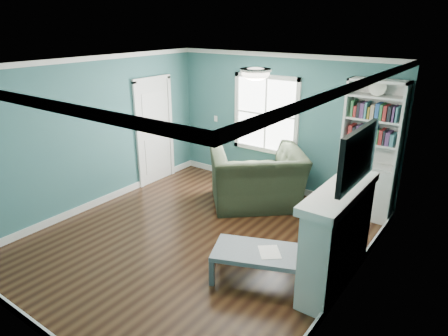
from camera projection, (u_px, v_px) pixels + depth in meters
The scene contains 13 objects.
floor at pixel (197, 240), 6.08m from camera, with size 5.00×5.00×0.00m, color black.
room_walls at pixel (194, 140), 5.53m from camera, with size 5.00×5.00×5.00m.
trim at pixel (195, 163), 5.65m from camera, with size 4.50×5.00×2.60m.
window at pixel (266, 114), 7.63m from camera, with size 1.40×0.06×1.50m.
bookshelf at pixel (368, 164), 6.54m from camera, with size 0.90×0.35×2.31m.
fireplace at pixel (338, 239), 4.87m from camera, with size 0.44×1.58×1.30m.
tv at pixel (358, 156), 4.43m from camera, with size 0.06×1.10×0.65m, color black.
door at pixel (155, 130), 7.99m from camera, with size 0.12×0.98×2.17m.
ceiling_fixture at pixel (256, 73), 4.78m from camera, with size 0.38×0.38×0.15m.
light_switch at pixel (216, 119), 8.38m from camera, with size 0.08×0.01×0.12m, color white.
recliner at pixel (256, 169), 7.03m from camera, with size 1.57×1.02×1.38m, color black.
coffee_table at pixel (258, 254), 5.06m from camera, with size 1.27×0.99×0.41m.
paper_sheet at pixel (269, 252), 5.01m from camera, with size 0.25×0.32×0.00m, color white.
Camera 1 is at (3.45, -4.08, 3.14)m, focal length 32.00 mm.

